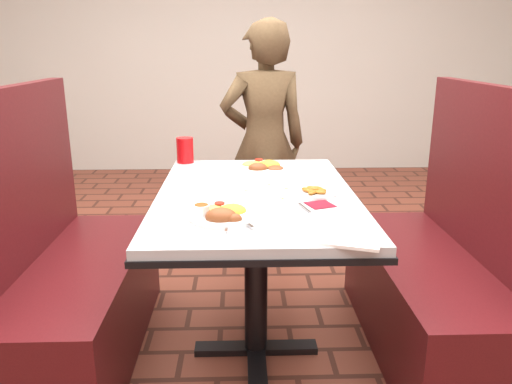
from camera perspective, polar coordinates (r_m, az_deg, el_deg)
dining_table at (r=2.07m, az=0.00°, el=-2.55°), size 0.81×1.21×0.75m
booth_bench_left at (r=2.32m, az=-20.46°, el=-10.20°), size 0.47×1.20×1.17m
booth_bench_right at (r=2.36m, az=20.04°, el=-9.66°), size 0.47×1.20×1.17m
diner_person at (r=3.10m, az=0.91°, el=5.49°), size 0.59×0.44×1.48m
near_dinner_plate at (r=1.73m, az=-3.83°, el=-2.16°), size 0.25×0.25×0.08m
far_dinner_plate at (r=2.41m, az=0.86°, el=3.13°), size 0.27×0.27×0.07m
plantain_plate at (r=2.02m, az=6.76°, el=0.01°), size 0.17×0.17×0.03m
maroon_napkin at (r=1.89m, az=7.33°, el=-1.43°), size 0.12×0.12×0.00m
spoon_utensil at (r=1.84m, az=5.55°, el=-1.78°), size 0.04×0.12×0.00m
red_tumbler at (r=2.58m, az=-8.11°, el=4.76°), size 0.09×0.09×0.13m
paper_napkin at (r=1.56m, az=10.81°, el=-5.40°), size 0.21×0.18×0.01m
knife_utensil at (r=1.69m, az=-1.63°, el=-3.17°), size 0.08×0.16×0.00m
fork_utensil at (r=1.65m, az=-3.27°, el=-3.72°), size 0.01×0.14×0.00m
lettuce_shreds at (r=2.10m, az=1.04°, el=0.50°), size 0.28×0.32×0.00m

